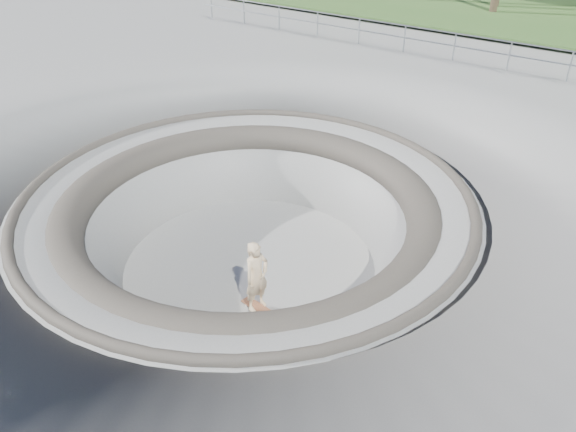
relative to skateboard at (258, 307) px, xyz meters
The scene contains 5 objects.
ground 2.51m from the skateboard, 134.90° to the left, with size 180.00×180.00×0.00m, color gray.
skate_bowl 1.72m from the skateboard, 134.90° to the left, with size 14.00×14.00×4.10m.
safety_railing 13.51m from the skateboard, 95.26° to the left, with size 25.00×0.06×1.03m.
skateboard is the anchor object (origin of this frame).
skater 0.85m from the skateboard, 146.31° to the left, with size 0.60×0.40×1.66m, color beige.
Camera 1 is at (7.18, -8.36, 6.31)m, focal length 35.00 mm.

